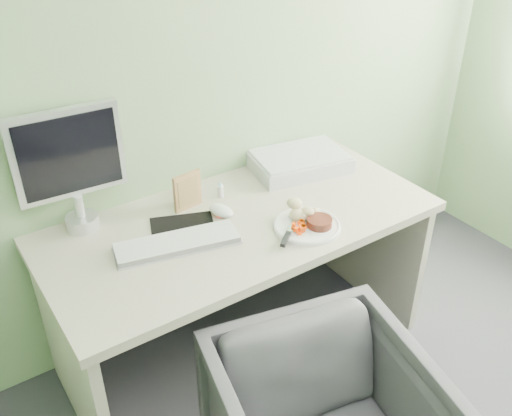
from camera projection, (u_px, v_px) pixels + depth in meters
wall_back at (187, 44)px, 2.24m from camera, size 3.50×0.00×3.50m
desk at (241, 255)px, 2.40m from camera, size 1.60×0.75×0.73m
plate at (307, 226)px, 2.25m from camera, size 0.27×0.27×0.01m
steak at (319, 222)px, 2.23m from camera, size 0.13×0.13×0.03m
potato_pile at (306, 211)px, 2.28m from camera, size 0.13×0.12×0.06m
carrot_heap at (299, 226)px, 2.21m from camera, size 0.07×0.06×0.04m
steak_knife at (288, 234)px, 2.17m from camera, size 0.19×0.16×0.02m
mousepad at (183, 229)px, 2.24m from camera, size 0.31×0.30×0.00m
keyboard at (177, 243)px, 2.14m from camera, size 0.48×0.24×0.02m
computer_mouse at (221, 211)px, 2.32m from camera, size 0.09×0.13×0.04m
photo_frame at (187, 191)px, 2.34m from camera, size 0.13×0.03×0.16m
eyedrop_bottle at (220, 190)px, 2.44m from camera, size 0.03×0.03×0.08m
scanner at (299, 162)px, 2.66m from camera, size 0.48×0.37×0.07m
monitor at (70, 164)px, 2.12m from camera, size 0.41×0.13×0.49m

